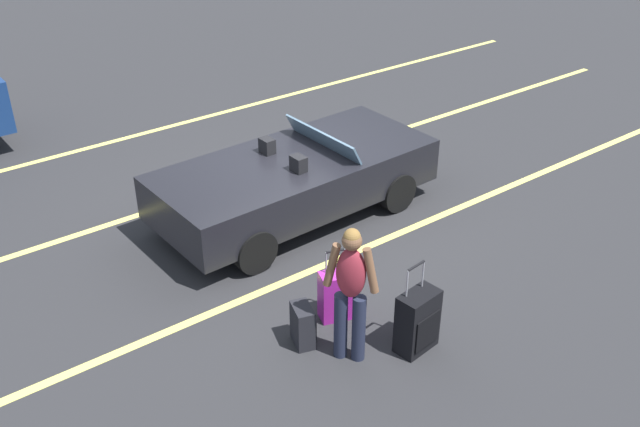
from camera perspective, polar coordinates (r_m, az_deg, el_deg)
ground_plane at (r=10.77m, az=-1.94°, el=-0.11°), size 80.00×80.00×0.00m
lot_line_near at (r=9.88m, az=2.45°, el=-3.18°), size 18.00×0.12×0.01m
lot_line_mid at (r=11.80m, az=-5.83°, el=2.62°), size 18.00×0.12×0.01m
lot_line_far at (r=13.98m, az=-11.71°, el=6.68°), size 18.00×0.12×0.01m
convertible_car at (r=10.60m, az=-1.09°, el=2.99°), size 4.20×1.94×1.24m
suitcase_large_black at (r=8.18m, az=7.66°, el=-8.38°), size 0.51×0.35×1.09m
suitcase_medium_bright at (r=8.59m, az=1.31°, el=-6.41°), size 0.46×0.35×0.91m
suitcase_small_carryon at (r=8.25m, az=-1.34°, el=-8.75°), size 0.30×0.38×0.50m
traveler_person at (r=7.66m, az=2.42°, el=-5.85°), size 0.45×0.53×1.65m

